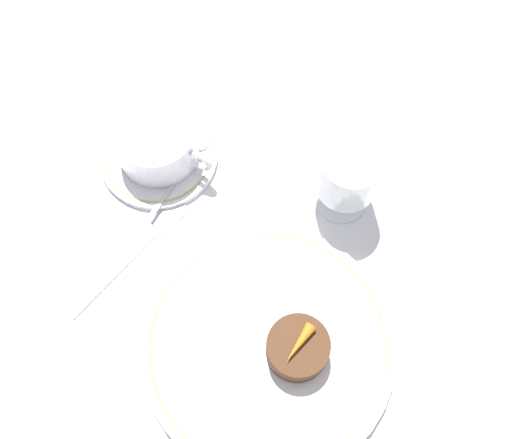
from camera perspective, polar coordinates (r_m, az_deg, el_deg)
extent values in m
plane|color=white|center=(0.80, 1.78, -8.78)|extent=(3.00, 3.00, 0.00)
cylinder|color=white|center=(0.79, 1.28, -10.36)|extent=(0.28, 0.28, 0.01)
torus|color=tan|center=(0.78, 1.29, -10.28)|extent=(0.26, 0.26, 0.00)
cylinder|color=white|center=(0.87, -7.83, 5.23)|extent=(0.15, 0.15, 0.01)
torus|color=tan|center=(0.87, -7.87, 5.35)|extent=(0.13, 0.13, 0.00)
cylinder|color=white|center=(0.84, -7.99, 6.29)|extent=(0.10, 0.10, 0.06)
cylinder|color=#331E0F|center=(0.84, -8.02, 6.42)|extent=(0.08, 0.08, 0.05)
torus|color=white|center=(0.82, -4.58, 4.73)|extent=(0.04, 0.01, 0.04)
cube|color=silver|center=(0.85, -6.56, 2.88)|extent=(0.01, 0.10, 0.00)
ellipsoid|color=silver|center=(0.87, -4.27, 6.11)|extent=(0.02, 0.02, 0.00)
cylinder|color=silver|center=(0.85, 6.84, 1.65)|extent=(0.06, 0.06, 0.01)
cylinder|color=silver|center=(0.83, 7.02, 2.25)|extent=(0.01, 0.01, 0.04)
cylinder|color=silver|center=(0.78, 7.47, 3.80)|extent=(0.07, 0.07, 0.07)
cylinder|color=#470A14|center=(0.79, 7.35, 3.40)|extent=(0.06, 0.06, 0.04)
cube|color=silver|center=(0.83, -11.39, -4.34)|extent=(0.04, 0.13, 0.01)
cube|color=silver|center=(0.84, -7.07, 0.07)|extent=(0.03, 0.05, 0.01)
cylinder|color=#4C2D19|center=(0.76, 3.35, -10.25)|extent=(0.07, 0.07, 0.04)
cone|color=orange|center=(0.74, 3.46, -9.88)|extent=(0.02, 0.05, 0.01)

